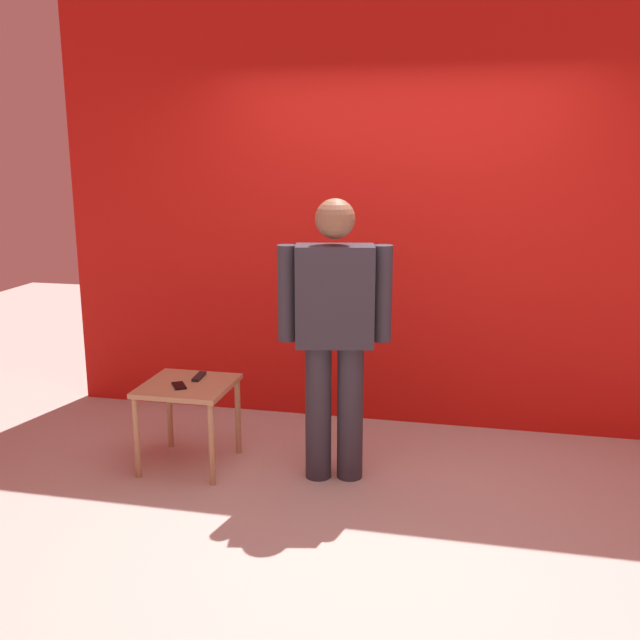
% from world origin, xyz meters
% --- Properties ---
extents(ground_plane, '(12.00, 12.00, 0.00)m').
position_xyz_m(ground_plane, '(0.00, 0.00, 0.00)').
color(ground_plane, '#B7B2A8').
extents(back_wall_red, '(4.93, 0.12, 3.00)m').
position_xyz_m(back_wall_red, '(0.00, 1.51, 1.50)').
color(back_wall_red, red).
rests_on(back_wall_red, ground_plane).
extents(standing_person, '(0.67, 0.31, 1.67)m').
position_xyz_m(standing_person, '(-0.24, 0.44, 0.94)').
color(standing_person, '#2D2D38').
rests_on(standing_person, ground_plane).
extents(side_table, '(0.54, 0.54, 0.54)m').
position_xyz_m(side_table, '(-1.16, 0.42, 0.46)').
color(side_table, tan).
rests_on(side_table, ground_plane).
extents(cell_phone, '(0.14, 0.16, 0.01)m').
position_xyz_m(cell_phone, '(-1.19, 0.35, 0.54)').
color(cell_phone, black).
rests_on(cell_phone, side_table).
extents(tv_remote, '(0.06, 0.17, 0.02)m').
position_xyz_m(tv_remote, '(-1.13, 0.53, 0.55)').
color(tv_remote, black).
rests_on(tv_remote, side_table).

